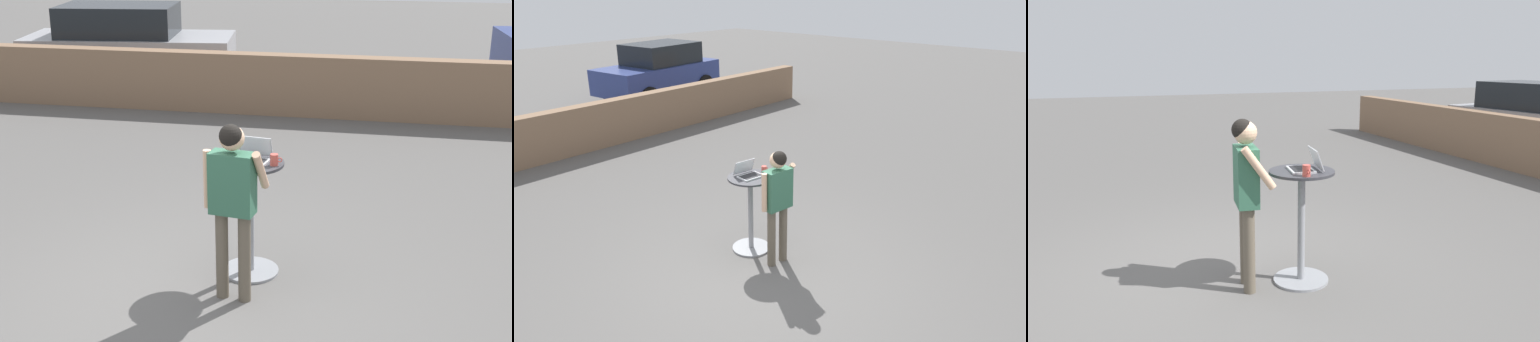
% 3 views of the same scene
% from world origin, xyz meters
% --- Properties ---
extents(ground_plane, '(50.00, 50.00, 0.00)m').
position_xyz_m(ground_plane, '(0.00, 0.00, 0.00)').
color(ground_plane, '#5B5956').
extents(pavement_kerb, '(16.79, 0.35, 1.02)m').
position_xyz_m(pavement_kerb, '(0.00, 6.36, 0.51)').
color(pavement_kerb, '#84664C').
rests_on(pavement_kerb, ground_plane).
extents(cafe_table, '(0.61, 0.61, 1.09)m').
position_xyz_m(cafe_table, '(0.45, 0.60, 0.60)').
color(cafe_table, gray).
rests_on(cafe_table, ground_plane).
extents(laptop, '(0.36, 0.34, 0.20)m').
position_xyz_m(laptop, '(0.45, 0.64, 1.14)').
color(laptop, '#B7BABF').
rests_on(laptop, cafe_table).
extents(coffee_mug, '(0.11, 0.07, 0.10)m').
position_xyz_m(coffee_mug, '(0.67, 0.55, 1.14)').
color(coffee_mug, '#C14C42').
rests_on(coffee_mug, cafe_table).
extents(standing_person, '(0.54, 0.32, 1.59)m').
position_xyz_m(standing_person, '(0.40, 0.08, 0.99)').
color(standing_person, brown).
rests_on(standing_person, ground_plane).
extents(parked_car_further_down, '(4.19, 2.21, 1.59)m').
position_xyz_m(parked_car_further_down, '(-3.52, 7.96, 0.81)').
color(parked_car_further_down, '#9E9EA3').
rests_on(parked_car_further_down, ground_plane).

